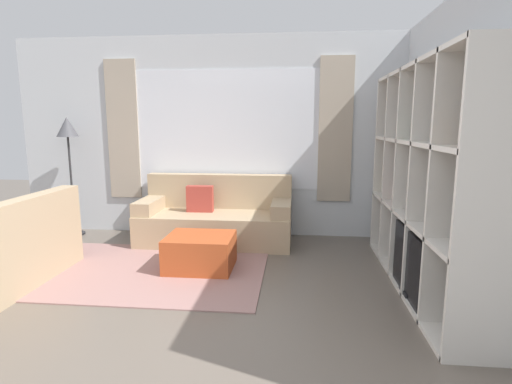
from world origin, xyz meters
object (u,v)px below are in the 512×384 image
Objects in this scene: couch_main at (216,219)px; floor_lamp at (68,137)px; shelving_unit at (429,183)px; ottoman at (200,252)px.

couch_main is 2.30m from floor_lamp.
shelving_unit reaches higher than ottoman.
ottoman is at bearing -88.03° from couch_main.
ottoman is 2.64m from floor_lamp.
floor_lamp is (-2.07, 1.15, 1.17)m from ottoman.
shelving_unit is 2.37m from ottoman.
shelving_unit is at bearing -18.14° from floor_lamp.
shelving_unit is 3.68× the size of ottoman.
couch_main is 1.03m from ottoman.
ottoman is (0.04, -1.02, -0.12)m from couch_main.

